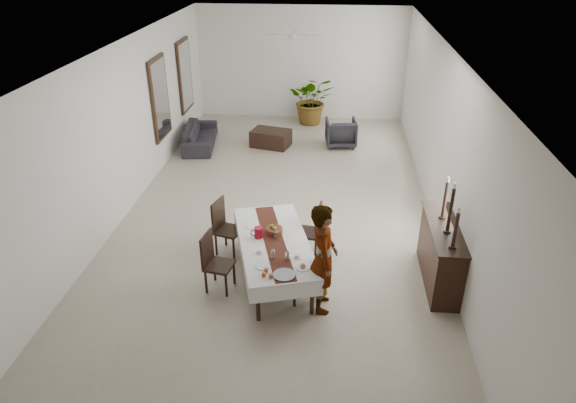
{
  "coord_description": "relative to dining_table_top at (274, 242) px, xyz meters",
  "views": [
    {
      "loc": [
        1.03,
        -8.9,
        4.97
      ],
      "look_at": [
        0.33,
        -1.5,
        1.05
      ],
      "focal_mm": 32.0,
      "sensor_mm": 36.0,
      "label": 1
    }
  ],
  "objects": [
    {
      "name": "plate_far_left",
      "position": [
        -0.41,
        0.39,
        0.04
      ],
      "size": [
        0.21,
        0.21,
        0.01
      ],
      "primitive_type": "cylinder",
      "color": "white",
      "rests_on": "tablecloth_top"
    },
    {
      "name": "chair_right_far_seat",
      "position": [
        0.5,
        0.7,
        -0.22
      ],
      "size": [
        0.46,
        0.46,
        0.05
      ],
      "primitive_type": "cube",
      "rotation": [
        0.0,
        0.0,
        1.44
      ],
      "color": "black",
      "rests_on": "chair_right_far_leg_fl"
    },
    {
      "name": "chair_right_far_back",
      "position": [
        0.68,
        0.68,
        0.06
      ],
      "size": [
        0.09,
        0.41,
        0.52
      ],
      "primitive_type": "cube",
      "rotation": [
        0.0,
        0.0,
        1.44
      ],
      "color": "black",
      "rests_on": "chair_right_far_seat"
    },
    {
      "name": "fan_hub",
      "position": [
        -0.17,
        5.13,
        2.25
      ],
      "size": [
        0.16,
        0.16,
        0.08
      ],
      "primitive_type": "cylinder",
      "color": "white",
      "rests_on": "fan_rod"
    },
    {
      "name": "bread_near_right",
      "position": [
        0.5,
        -0.69,
        0.06
      ],
      "size": [
        0.08,
        0.08,
        0.08
      ],
      "primitive_type": "sphere",
      "color": "tan",
      "rests_on": "plate_near_right"
    },
    {
      "name": "chair_right_far_leg_br",
      "position": [
        0.36,
        0.89,
        -0.45
      ],
      "size": [
        0.05,
        0.05,
        0.4
      ],
      "primitive_type": "cylinder",
      "rotation": [
        0.0,
        0.0,
        -0.13
      ],
      "color": "black",
      "rests_on": "floor"
    },
    {
      "name": "dining_table_top",
      "position": [
        0.0,
        0.0,
        0.0
      ],
      "size": [
        1.44,
        2.3,
        0.04
      ],
      "primitive_type": "cube",
      "rotation": [
        0.0,
        0.0,
        0.28
      ],
      "color": "black",
      "rests_on": "table_leg_fl"
    },
    {
      "name": "fruit_basket",
      "position": [
        -0.02,
        0.23,
        0.08
      ],
      "size": [
        0.27,
        0.27,
        0.09
      ],
      "primitive_type": "cylinder",
      "color": "brown",
      "rests_on": "tablecloth_top"
    },
    {
      "name": "armchair",
      "position": [
        1.04,
        5.89,
        -0.29
      ],
      "size": [
        0.85,
        0.86,
        0.71
      ],
      "primitive_type": "imported",
      "rotation": [
        0.0,
        0.0,
        3.26
      ],
      "color": "#2B282E",
      "rests_on": "floor"
    },
    {
      "name": "chair_left_far_leg_fr",
      "position": [
        -1.07,
        0.51,
        -0.44
      ],
      "size": [
        0.05,
        0.05,
        0.41
      ],
      "primitive_type": "cylinder",
      "rotation": [
        0.0,
        0.0,
        -0.3
      ],
      "color": "black",
      "rests_on": "floor"
    },
    {
      "name": "fan_blade_s",
      "position": [
        -0.17,
        4.78,
        2.25
      ],
      "size": [
        0.1,
        0.55,
        0.01
      ],
      "primitive_type": "cube",
      "color": "silver",
      "rests_on": "fan_hub"
    },
    {
      "name": "wall_back",
      "position": [
        -0.17,
        8.13,
        0.95
      ],
      "size": [
        6.0,
        0.02,
        3.2
      ],
      "primitive_type": "cube",
      "color": "white",
      "rests_on": "floor"
    },
    {
      "name": "wine_glass_far",
      "position": [
        0.03,
        0.06,
        0.11
      ],
      "size": [
        0.06,
        0.06,
        0.15
      ],
      "primitive_type": "cylinder",
      "color": "white",
      "rests_on": "tablecloth_top"
    },
    {
      "name": "candlestick_far_candle",
      "position": [
        2.61,
        0.4,
        1.02
      ],
      "size": [
        0.04,
        0.04,
        0.09
      ],
      "primitive_type": "cylinder",
      "color": "beige",
      "rests_on": "candlestick_far_shaft"
    },
    {
      "name": "saucer_right",
      "position": [
        0.4,
        -0.44,
        0.04
      ],
      "size": [
        0.13,
        0.13,
        0.01
      ],
      "primitive_type": "cylinder",
      "color": "white",
      "rests_on": "tablecloth_top"
    },
    {
      "name": "table_leg_bl",
      "position": [
        -0.65,
        0.87,
        -0.33
      ],
      "size": [
        0.08,
        0.08,
        0.62
      ],
      "primitive_type": "cylinder",
      "rotation": [
        0.0,
        0.0,
        0.28
      ],
      "color": "black",
      "rests_on": "floor"
    },
    {
      "name": "plate_near_right",
      "position": [
        0.5,
        -0.69,
        0.04
      ],
      "size": [
        0.21,
        0.21,
        0.01
      ],
      "primitive_type": "cylinder",
      "color": "white",
      "rests_on": "tablecloth_top"
    },
    {
      "name": "chair_left_near_leg_br",
      "position": [
        -0.67,
        -0.59,
        -0.45
      ],
      "size": [
        0.05,
        0.05,
        0.4
      ],
      "primitive_type": "cylinder",
      "rotation": [
        0.0,
        0.0,
        -0.18
      ],
      "color": "black",
      "rests_on": "floor"
    },
    {
      "name": "fruit_red",
      "position": [
        0.0,
        0.25,
        0.14
      ],
      "size": [
        0.08,
        0.08,
        0.08
      ],
      "primitive_type": "sphere",
      "color": "maroon",
      "rests_on": "fruit_basket"
    },
    {
      "name": "chair_right_far_leg_fr",
      "position": [
        0.69,
        0.85,
        -0.45
      ],
      "size": [
        0.05,
        0.05,
        0.4
      ],
      "primitive_type": "cylinder",
      "rotation": [
        0.0,
        0.0,
        -0.13
      ],
      "color": "black",
      "rests_on": "floor"
    },
    {
      "name": "mirror_glass_near",
      "position": [
        -3.09,
        4.33,
        0.95
      ],
      "size": [
        0.01,
        0.9,
        1.7
      ],
      "primitive_type": "cube",
      "color": "silver",
      "rests_on": "mirror_frame_near"
    },
    {
      "name": "wall_right",
      "position": [
        2.83,
        2.13,
        0.95
      ],
      "size": [
        0.02,
        12.0,
        3.2
      ],
      "primitive_type": "cube",
      "color": "white",
      "rests_on": "floor"
    },
    {
      "name": "fruit_green",
      "position": [
        -0.06,
        0.24,
        0.14
      ],
      "size": [
        0.07,
        0.07,
        0.07
      ],
      "primitive_type": "sphere",
      "color": "#577C25",
      "rests_on": "fruit_basket"
    },
    {
      "name": "chair_left_far_leg_br",
      "position": [
        -0.74,
        0.41,
        -0.44
      ],
      "size": [
        0.05,
        0.05,
        0.41
      ],
      "primitive_type": "cylinder",
      "rotation": [
        0.0,
        0.0,
        -0.3
      ],
      "color": "black",
      "rests_on": "floor"
    },
    {
      "name": "sofa",
      "position": [
        -2.6,
        5.52,
        -0.38
      ],
      "size": [
        0.95,
        1.93,
        0.54
      ],
      "primitive_type": "imported",
      "rotation": [
        0.0,
        0.0,
        1.7
      ],
      "color": "#29262B",
      "rests_on": "floor"
    },
    {
      "name": "jam_jar_b",
      "position": [
        -0.03,
        -0.95,
        0.07
      ],
      "size": [
        0.06,
        0.06,
        0.07
      ],
      "primitive_type": "cylinder",
      "color": "#944C15",
      "rests_on": "tablecloth_top"
    },
    {
      "name": "chair_right_near_seat",
      "position": [
        0.58,
        -0.57,
        -0.2
      ],
      "size": [
        0.48,
        0.48,
        0.05
      ],
      "primitive_type": "cube",
      "rotation": [
        0.0,
        0.0,
        1.45
      ],
      "color": "black",
      "rests_on": "chair_right_near_leg_fl"
    },
    {
      "name": "floor",
      "position": [
        -0.17,
        2.13,
        -0.65
      ],
      "size": [
        6.0,
        12.0,
        0.0
      ],
      "primitive_type": "cube",
      "color": "#B3A78F",
      "rests_on": "ground"
    },
    {
      "name": "chair_left_near_back",
      "position": [
        -0.98,
        -0.37,
        0.06
      ],
      "size": [
        0.11,
        0.41,
        0.52
      ],
      "primitive_type": "cube",
      "rotation": [
        0.0,
        0.0,
        -1.75
      ],
      "color": "black",
      "rests_on": "chair_left_near_seat"
    },
    {
      "name": "sideboard_body",
      "position": [
        2.61,
        0.13,
        -0.16
      ],
      "size": [
        0.43,
        1.61,
        0.97
      ],
      "primitive_type": "cube",
      "color": "black",
      "rests_on": "floor"
    },
    {
      "name": "wine_glass_near",
      "position": [
        0.26,
        -0.53,
        0.11
      ],
      "size": [
        0.06,
        0.06,
        0.15
      ],
      "primitive_type": "cylinder",
      "color": "silver",
      "rests_on": "tablecloth_top"
    },
    {
      "name": "chair_right_far_leg_bl",
      "position": [
        0.31,
        0.56,
        -0.45
      ],
      "size": [
        0.05,
        0.05,
        0.4
      ],
      "primitive_type": "cylinder",
      "rotation": [
        0.0,
        0.0,
        -0.13
      ],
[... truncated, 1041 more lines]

